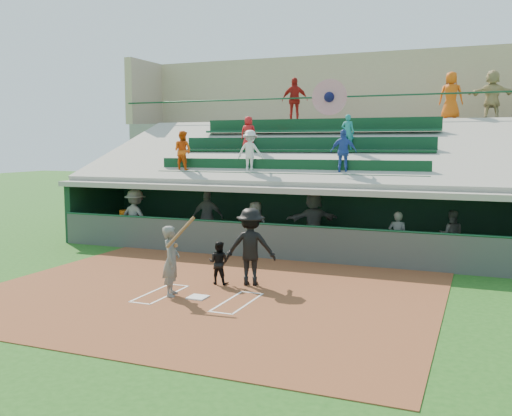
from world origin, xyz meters
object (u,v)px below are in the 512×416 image
at_px(home_plate, 198,297).
at_px(water_cooler, 125,215).
at_px(batter_at_plate, 171,260).
at_px(white_table, 123,231).
at_px(catcher, 219,263).

distance_m(home_plate, water_cooler, 8.59).
distance_m(batter_at_plate, white_table, 8.11).
relative_size(batter_at_plate, water_cooler, 4.87).
bearing_deg(white_table, water_cooler, 36.44).
height_order(catcher, water_cooler, water_cooler).
height_order(home_plate, white_table, white_table).
xyz_separation_m(home_plate, batter_at_plate, (-0.68, -0.04, 0.84)).
relative_size(home_plate, water_cooler, 1.07).
height_order(home_plate, catcher, catcher).
xyz_separation_m(home_plate, white_table, (-6.20, 5.88, 0.39)).
bearing_deg(home_plate, batter_at_plate, -176.78).
distance_m(catcher, white_table, 7.54).
bearing_deg(white_table, batter_at_plate, -52.06).
distance_m(batter_at_plate, water_cooler, 8.09).
bearing_deg(water_cooler, batter_at_plate, -47.56).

